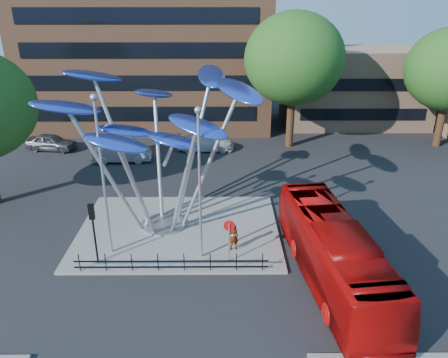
{
  "coord_description": "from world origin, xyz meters",
  "views": [
    {
      "loc": [
        1.6,
        -17.21,
        13.36
      ],
      "look_at": [
        1.74,
        4.0,
        4.3
      ],
      "focal_mm": 35.0,
      "sensor_mm": 36.0,
      "label": 1
    }
  ],
  "objects_px": {
    "tree_right": "(294,59)",
    "street_lamp_right": "(199,172)",
    "red_bus": "(333,252)",
    "leaf_sculpture": "(156,118)",
    "traffic_light_island": "(93,221)",
    "parked_car_right": "(205,142)",
    "street_lamp_left": "(101,164)",
    "parked_car_left": "(51,142)",
    "parked_car_mid": "(122,152)",
    "pedestrian": "(233,237)",
    "no_entry_sign_island": "(229,234)"
  },
  "relations": [
    {
      "from": "tree_right",
      "to": "street_lamp_right",
      "type": "height_order",
      "value": "tree_right"
    },
    {
      "from": "red_bus",
      "to": "leaf_sculpture",
      "type": "bearing_deg",
      "value": 142.05
    },
    {
      "from": "traffic_light_island",
      "to": "parked_car_right",
      "type": "distance_m",
      "value": 19.19
    },
    {
      "from": "leaf_sculpture",
      "to": "street_lamp_left",
      "type": "xyz_separation_m",
      "value": [
        -2.43,
        -3.18,
        -1.52
      ]
    },
    {
      "from": "leaf_sculpture",
      "to": "street_lamp_left",
      "type": "relative_size",
      "value": 1.45
    },
    {
      "from": "traffic_light_island",
      "to": "leaf_sculpture",
      "type": "bearing_deg",
      "value": 54.96
    },
    {
      "from": "street_lamp_left",
      "to": "parked_car_left",
      "type": "distance_m",
      "value": 20.42
    },
    {
      "from": "traffic_light_island",
      "to": "parked_car_mid",
      "type": "bearing_deg",
      "value": 96.98
    },
    {
      "from": "tree_right",
      "to": "pedestrian",
      "type": "bearing_deg",
      "value": -107.44
    },
    {
      "from": "leaf_sculpture",
      "to": "parked_car_left",
      "type": "xyz_separation_m",
      "value": [
        -11.94,
        14.29,
        -6.11
      ]
    },
    {
      "from": "tree_right",
      "to": "street_lamp_left",
      "type": "bearing_deg",
      "value": -124.05
    },
    {
      "from": "leaf_sculpture",
      "to": "no_entry_sign_island",
      "type": "relative_size",
      "value": 5.19
    },
    {
      "from": "parked_car_right",
      "to": "street_lamp_left",
      "type": "bearing_deg",
      "value": 164.89
    },
    {
      "from": "no_entry_sign_island",
      "to": "pedestrian",
      "type": "distance_m",
      "value": 1.49
    },
    {
      "from": "leaf_sculpture",
      "to": "red_bus",
      "type": "height_order",
      "value": "leaf_sculpture"
    },
    {
      "from": "street_lamp_right",
      "to": "no_entry_sign_island",
      "type": "height_order",
      "value": "street_lamp_right"
    },
    {
      "from": "red_bus",
      "to": "parked_car_right",
      "type": "bearing_deg",
      "value": 102.87
    },
    {
      "from": "parked_car_right",
      "to": "no_entry_sign_island",
      "type": "bearing_deg",
      "value": -174.4
    },
    {
      "from": "street_lamp_left",
      "to": "traffic_light_island",
      "type": "xyz_separation_m",
      "value": [
        -0.5,
        -1.0,
        -2.74
      ]
    },
    {
      "from": "tree_right",
      "to": "street_lamp_right",
      "type": "xyz_separation_m",
      "value": [
        -7.5,
        -19.0,
        -2.94
      ]
    },
    {
      "from": "red_bus",
      "to": "pedestrian",
      "type": "xyz_separation_m",
      "value": [
        -4.84,
        2.63,
        -0.67
      ]
    },
    {
      "from": "red_bus",
      "to": "traffic_light_island",
      "type": "bearing_deg",
      "value": 166.81
    },
    {
      "from": "leaf_sculpture",
      "to": "parked_car_left",
      "type": "distance_m",
      "value": 19.6
    },
    {
      "from": "tree_right",
      "to": "red_bus",
      "type": "xyz_separation_m",
      "value": [
        -0.91,
        -20.93,
        -6.43
      ]
    },
    {
      "from": "tree_right",
      "to": "no_entry_sign_island",
      "type": "height_order",
      "value": "tree_right"
    },
    {
      "from": "parked_car_left",
      "to": "no_entry_sign_island",
      "type": "bearing_deg",
      "value": -129.21
    },
    {
      "from": "red_bus",
      "to": "parked_car_right",
      "type": "relative_size",
      "value": 2.21
    },
    {
      "from": "no_entry_sign_island",
      "to": "red_bus",
      "type": "relative_size",
      "value": 0.21
    },
    {
      "from": "leaf_sculpture",
      "to": "street_lamp_right",
      "type": "height_order",
      "value": "leaf_sculpture"
    },
    {
      "from": "street_lamp_left",
      "to": "traffic_light_island",
      "type": "distance_m",
      "value": 2.96
    },
    {
      "from": "tree_right",
      "to": "red_bus",
      "type": "height_order",
      "value": "tree_right"
    },
    {
      "from": "parked_car_mid",
      "to": "parked_car_left",
      "type": "bearing_deg",
      "value": 62.62
    },
    {
      "from": "street_lamp_left",
      "to": "street_lamp_right",
      "type": "height_order",
      "value": "street_lamp_left"
    },
    {
      "from": "leaf_sculpture",
      "to": "pedestrian",
      "type": "distance_m",
      "value": 7.92
    },
    {
      "from": "parked_car_left",
      "to": "parked_car_mid",
      "type": "distance_m",
      "value": 7.71
    },
    {
      "from": "tree_right",
      "to": "red_bus",
      "type": "relative_size",
      "value": 1.05
    },
    {
      "from": "traffic_light_island",
      "to": "street_lamp_right",
      "type": "bearing_deg",
      "value": 5.19
    },
    {
      "from": "leaf_sculpture",
      "to": "parked_car_mid",
      "type": "relative_size",
      "value": 2.55
    },
    {
      "from": "pedestrian",
      "to": "parked_car_left",
      "type": "xyz_separation_m",
      "value": [
        -16.26,
        17.27,
        -0.18
      ]
    },
    {
      "from": "no_entry_sign_island",
      "to": "parked_car_mid",
      "type": "bearing_deg",
      "value": 119.88
    },
    {
      "from": "street_lamp_right",
      "to": "traffic_light_island",
      "type": "bearing_deg",
      "value": -174.81
    },
    {
      "from": "traffic_light_island",
      "to": "street_lamp_left",
      "type": "bearing_deg",
      "value": 63.43
    },
    {
      "from": "red_bus",
      "to": "parked_car_right",
      "type": "height_order",
      "value": "red_bus"
    },
    {
      "from": "tree_right",
      "to": "parked_car_left",
      "type": "xyz_separation_m",
      "value": [
        -22.01,
        -1.03,
        -7.27
      ]
    },
    {
      "from": "parked_car_mid",
      "to": "traffic_light_island",
      "type": "bearing_deg",
      "value": -177.73
    },
    {
      "from": "red_bus",
      "to": "parked_car_mid",
      "type": "relative_size",
      "value": 2.32
    },
    {
      "from": "parked_car_mid",
      "to": "red_bus",
      "type": "bearing_deg",
      "value": -145.15
    },
    {
      "from": "street_lamp_left",
      "to": "parked_car_left",
      "type": "xyz_separation_m",
      "value": [
        -9.51,
        17.47,
        -4.59
      ]
    },
    {
      "from": "red_bus",
      "to": "street_lamp_left",
      "type": "bearing_deg",
      "value": 161.71
    },
    {
      "from": "red_bus",
      "to": "parked_car_left",
      "type": "bearing_deg",
      "value": 130.22
    }
  ]
}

